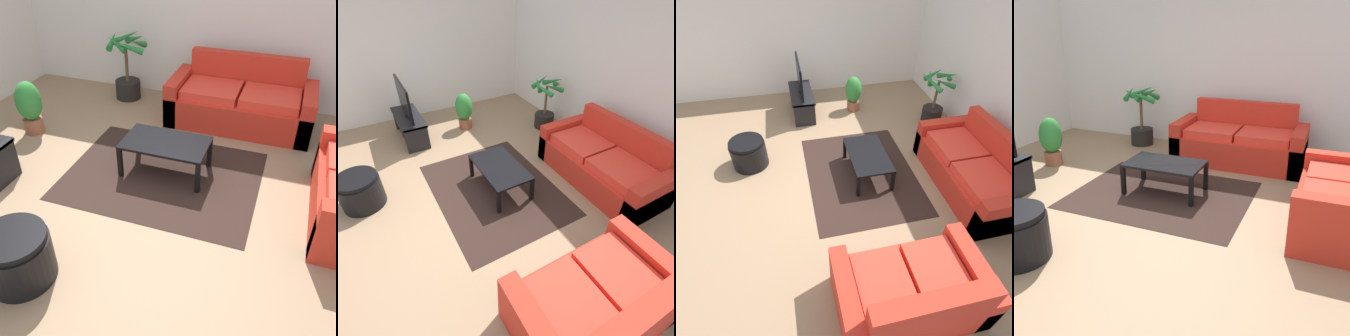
% 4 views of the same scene
% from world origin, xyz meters
% --- Properties ---
extents(ground_plane, '(6.60, 6.60, 0.00)m').
position_xyz_m(ground_plane, '(0.00, 0.00, 0.00)').
color(ground_plane, '#937556').
extents(wall_back, '(6.00, 0.06, 2.70)m').
position_xyz_m(wall_back, '(0.00, 3.00, 1.35)').
color(wall_back, silver).
rests_on(wall_back, ground).
extents(couch_main, '(1.96, 0.90, 0.90)m').
position_xyz_m(couch_main, '(0.75, 2.28, 0.30)').
color(couch_main, red).
rests_on(couch_main, ground).
extents(coffee_table, '(0.96, 0.58, 0.40)m').
position_xyz_m(coffee_table, '(0.16, 0.82, 0.35)').
color(coffee_table, black).
rests_on(coffee_table, ground).
extents(area_rug, '(2.20, 1.70, 0.01)m').
position_xyz_m(area_rug, '(0.16, 0.72, 0.00)').
color(area_rug, black).
rests_on(area_rug, ground).
extents(potted_palm, '(0.68, 0.73, 1.05)m').
position_xyz_m(potted_palm, '(-1.08, 2.54, 0.42)').
color(potted_palm, black).
rests_on(potted_palm, ground).
extents(potted_plant_small, '(0.34, 0.34, 0.73)m').
position_xyz_m(potted_plant_small, '(-1.86, 1.10, 0.39)').
color(potted_plant_small, brown).
rests_on(potted_plant_small, ground).
extents(ottoman, '(0.58, 0.58, 0.47)m').
position_xyz_m(ottoman, '(-0.47, -1.02, 0.23)').
color(ottoman, black).
rests_on(ottoman, ground).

